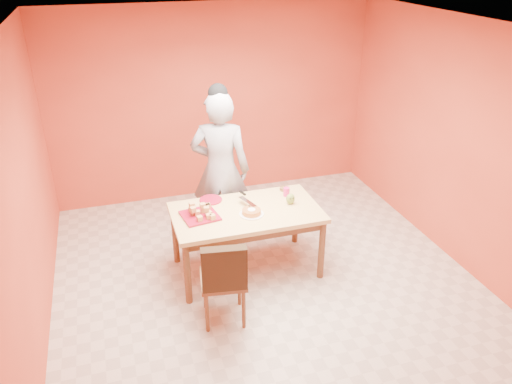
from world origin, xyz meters
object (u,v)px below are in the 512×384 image
object	(u,v)px
dining_chair	(224,278)
checker_tin	(284,189)
dining_table	(246,218)
magenta_glass	(286,192)
red_dinner_plate	(211,200)
egg_ornament	(290,199)
pastry_platter	(200,216)
sponge_cake	(252,212)
person	(221,170)

from	to	relation	value
dining_chair	checker_tin	size ratio (longest dim) A/B	8.47
dining_chair	checker_tin	xyz separation A→B (m)	(1.02, 1.10, 0.29)
dining_table	magenta_glass	xyz separation A→B (m)	(0.54, 0.20, 0.15)
dining_table	checker_tin	size ratio (longest dim) A/B	14.29
dining_table	red_dinner_plate	distance (m)	0.48
dining_table	dining_chair	xyz separation A→B (m)	(-0.45, -0.75, -0.17)
red_dinner_plate	checker_tin	xyz separation A→B (m)	(0.88, 0.00, 0.01)
egg_ornament	checker_tin	size ratio (longest dim) A/B	1.12
dining_chair	egg_ornament	distance (m)	1.26
pastry_platter	sponge_cake	distance (m)	0.55
pastry_platter	egg_ornament	bearing A→B (deg)	-0.84
person	pastry_platter	distance (m)	0.81
person	pastry_platter	world-z (taller)	person
checker_tin	magenta_glass	bearing A→B (deg)	-101.82
person	magenta_glass	bearing A→B (deg)	162.50
egg_ornament	pastry_platter	bearing A→B (deg)	168.24
sponge_cake	dining_table	bearing A→B (deg)	106.87
dining_chair	red_dinner_plate	world-z (taller)	dining_chair
person	checker_tin	world-z (taller)	person
sponge_cake	magenta_glass	bearing A→B (deg)	30.71
dining_table	dining_chair	distance (m)	0.89
dining_table	red_dinner_plate	bearing A→B (deg)	131.89
dining_chair	sponge_cake	xyz separation A→B (m)	(0.48, 0.65, 0.30)
pastry_platter	egg_ornament	xyz separation A→B (m)	(1.02, -0.01, 0.05)
red_dinner_plate	egg_ornament	distance (m)	0.90
sponge_cake	checker_tin	distance (m)	0.70
egg_ornament	checker_tin	bearing A→B (deg)	69.60
sponge_cake	checker_tin	world-z (taller)	sponge_cake
pastry_platter	red_dinner_plate	bearing A→B (deg)	59.75
person	magenta_glass	size ratio (longest dim) A/B	18.81
pastry_platter	sponge_cake	world-z (taller)	sponge_cake
person	egg_ornament	xyz separation A→B (m)	(0.62, -0.69, -0.13)
person	pastry_platter	xyz separation A→B (m)	(-0.40, -0.68, -0.18)
checker_tin	person	bearing A→B (deg)	152.61
person	pastry_platter	bearing A→B (deg)	79.80
dining_table	red_dinner_plate	xyz separation A→B (m)	(-0.31, 0.35, 0.10)
person	magenta_glass	distance (m)	0.83
dining_table	checker_tin	xyz separation A→B (m)	(0.57, 0.35, 0.11)
red_dinner_plate	sponge_cake	bearing A→B (deg)	-52.52
magenta_glass	checker_tin	xyz separation A→B (m)	(0.03, 0.15, -0.03)
magenta_glass	dining_table	bearing A→B (deg)	-159.26
pastry_platter	red_dinner_plate	world-z (taller)	pastry_platter
pastry_platter	sponge_cake	bearing A→B (deg)	-12.66
sponge_cake	magenta_glass	xyz separation A→B (m)	(0.51, 0.30, 0.02)
dining_table	egg_ornament	distance (m)	0.54
magenta_glass	checker_tin	bearing A→B (deg)	78.18
dining_table	pastry_platter	xyz separation A→B (m)	(-0.51, 0.02, 0.10)
pastry_platter	dining_chair	bearing A→B (deg)	-85.72
checker_tin	red_dinner_plate	bearing A→B (deg)	180.00
pastry_platter	red_dinner_plate	xyz separation A→B (m)	(0.19, 0.33, -0.00)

